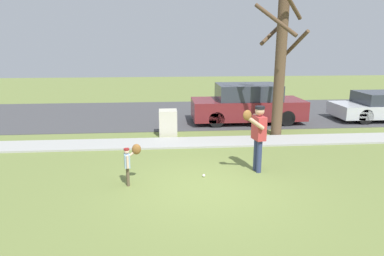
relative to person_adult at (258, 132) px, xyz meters
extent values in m
plane|color=olive|center=(-1.36, 2.65, -1.10)|extent=(48.00, 48.00, 0.00)
cube|color=#A3A39E|center=(-1.36, 2.75, -1.07)|extent=(36.00, 1.20, 0.06)
cube|color=#424244|center=(-1.36, 7.75, -1.09)|extent=(36.00, 6.80, 0.02)
cylinder|color=navy|center=(0.05, -0.06, -0.66)|extent=(0.14, 0.14, 0.88)
cylinder|color=navy|center=(0.02, 0.11, -0.66)|extent=(0.14, 0.14, 0.88)
cube|color=#B73838|center=(0.04, 0.02, 0.09)|extent=(0.31, 0.46, 0.62)
sphere|color=tan|center=(0.04, 0.02, 0.54)|extent=(0.24, 0.24, 0.24)
cylinder|color=black|center=(0.04, 0.02, 0.63)|extent=(0.25, 0.25, 0.07)
cylinder|color=tan|center=(-0.17, -0.28, 0.31)|extent=(0.55, 0.20, 0.42)
ellipsoid|color=brown|center=(-0.37, -0.32, 0.51)|extent=(0.24, 0.18, 0.26)
cylinder|color=tan|center=(-0.01, 0.28, 0.11)|extent=(0.10, 0.10, 0.58)
cylinder|color=brown|center=(-3.30, -0.58, -0.87)|extent=(0.07, 0.07, 0.46)
cylinder|color=brown|center=(-3.28, -0.67, -0.87)|extent=(0.07, 0.07, 0.46)
cube|color=#8CADC6|center=(-3.29, -0.63, -0.47)|extent=(0.16, 0.24, 0.33)
sphere|color=beige|center=(-3.29, -0.63, -0.24)|extent=(0.12, 0.12, 0.12)
cylinder|color=maroon|center=(-3.29, -0.63, -0.19)|extent=(0.13, 0.13, 0.04)
cylinder|color=beige|center=(-3.18, -0.47, -0.36)|extent=(0.29, 0.11, 0.22)
ellipsoid|color=brown|center=(-3.08, -0.44, -0.26)|extent=(0.24, 0.18, 0.26)
cylinder|color=beige|center=(-3.26, -0.76, -0.46)|extent=(0.05, 0.05, 0.31)
sphere|color=white|center=(-1.42, -0.27, -1.06)|extent=(0.07, 0.07, 0.07)
cube|color=beige|center=(-2.27, 3.85, -0.62)|extent=(0.65, 0.63, 0.95)
cylinder|color=brown|center=(1.73, 3.56, 1.41)|extent=(0.38, 0.38, 5.01)
cylinder|color=brown|center=(2.26, 3.73, 2.16)|extent=(0.54, 1.36, 1.03)
cylinder|color=brown|center=(1.50, 3.95, 2.56)|extent=(1.05, 0.69, 0.85)
cylinder|color=brown|center=(1.31, 3.08, 2.96)|extent=(1.26, 1.11, 1.14)
cylinder|color=brown|center=(1.97, 3.26, 3.36)|extent=(0.84, 0.72, 0.74)
cube|color=maroon|center=(1.15, 5.71, -0.50)|extent=(4.70, 1.90, 0.80)
cube|color=#2D333D|center=(1.15, 5.71, 0.23)|extent=(2.59, 1.75, 0.65)
cylinder|color=black|center=(-0.31, 4.87, -0.76)|extent=(0.64, 0.22, 0.64)
cylinder|color=black|center=(-0.31, 6.55, -0.76)|extent=(0.64, 0.22, 0.64)
cylinder|color=black|center=(2.60, 4.87, -0.76)|extent=(0.64, 0.22, 0.64)
cylinder|color=black|center=(2.60, 6.55, -0.76)|extent=(0.64, 0.22, 0.64)
cylinder|color=black|center=(5.96, 4.88, -0.76)|extent=(0.64, 0.22, 0.64)
cylinder|color=black|center=(5.96, 6.46, -0.76)|extent=(0.64, 0.22, 0.64)
camera|label=1|loc=(-2.38, -8.23, 2.20)|focal=31.50mm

